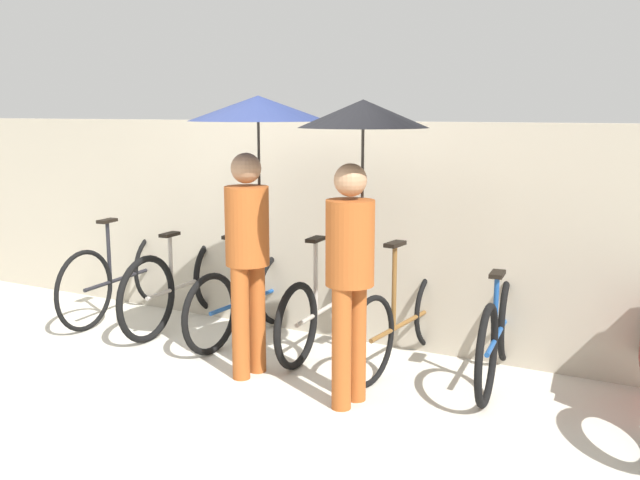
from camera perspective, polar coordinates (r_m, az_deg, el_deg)
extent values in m
plane|color=beige|center=(5.00, -12.00, -12.90)|extent=(30.00, 30.00, 0.00)
cube|color=#B2A893|center=(6.26, -0.97, 0.95)|extent=(12.70, 0.12, 1.86)
torus|color=black|center=(7.53, -12.92, -2.09)|extent=(0.11, 0.74, 0.73)
torus|color=black|center=(6.71, -18.32, -3.87)|extent=(0.11, 0.74, 0.73)
cylinder|color=black|center=(7.11, -15.46, -2.93)|extent=(0.13, 1.08, 0.04)
cylinder|color=black|center=(6.91, -16.55, -0.96)|extent=(0.04, 0.04, 0.57)
cube|color=black|center=(6.86, -16.67, 1.48)|extent=(0.11, 0.21, 0.03)
cylinder|color=black|center=(7.47, -13.01, 0.33)|extent=(0.04, 0.04, 0.64)
cylinder|color=black|center=(7.42, -13.12, 2.77)|extent=(0.44, 0.07, 0.03)
torus|color=black|center=(7.09, -8.27, -2.64)|extent=(0.10, 0.75, 0.75)
torus|color=black|center=(6.25, -13.70, -4.61)|extent=(0.10, 0.75, 0.75)
cylinder|color=#A59E93|center=(6.66, -10.81, -3.57)|extent=(0.10, 1.07, 0.04)
cylinder|color=#A59E93|center=(6.46, -11.86, -1.82)|extent=(0.04, 0.04, 0.49)
cube|color=black|center=(6.41, -11.94, 0.43)|extent=(0.10, 0.20, 0.03)
cylinder|color=#A59E93|center=(7.02, -8.34, -0.08)|extent=(0.04, 0.04, 0.65)
cylinder|color=#A59E93|center=(6.97, -8.41, 2.53)|extent=(0.44, 0.05, 0.03)
torus|color=black|center=(6.59, -3.32, -3.88)|extent=(0.09, 0.67, 0.67)
torus|color=black|center=(5.84, -8.76, -5.87)|extent=(0.09, 0.67, 0.67)
cylinder|color=#19478C|center=(6.21, -5.87, -4.82)|extent=(0.08, 0.98, 0.04)
cylinder|color=#19478C|center=(6.01, -6.90, -2.54)|extent=(0.04, 0.04, 0.57)
cube|color=black|center=(5.95, -6.97, 0.29)|extent=(0.10, 0.20, 0.03)
cylinder|color=#19478C|center=(6.51, -3.35, -0.65)|extent=(0.04, 0.04, 0.76)
cylinder|color=#19478C|center=(6.45, -3.39, 2.66)|extent=(0.44, 0.05, 0.03)
torus|color=black|center=(6.38, 2.40, -4.35)|extent=(0.09, 0.68, 0.67)
torus|color=black|center=(5.47, -1.90, -6.87)|extent=(0.09, 0.68, 0.67)
cylinder|color=#A59E93|center=(5.92, 0.42, -5.52)|extent=(0.09, 1.04, 0.04)
cylinder|color=#A59E93|center=(5.68, -0.35, -3.07)|extent=(0.04, 0.04, 0.60)
cube|color=black|center=(5.62, -0.35, 0.06)|extent=(0.10, 0.20, 0.03)
cylinder|color=#A59E93|center=(6.30, 2.43, -1.18)|extent=(0.04, 0.04, 0.72)
cylinder|color=#A59E93|center=(6.23, 2.45, 2.06)|extent=(0.44, 0.05, 0.03)
torus|color=black|center=(6.04, 9.05, -5.35)|extent=(0.10, 0.67, 0.67)
torus|color=black|center=(5.14, 4.09, -8.08)|extent=(0.10, 0.67, 0.67)
cylinder|color=brown|center=(5.58, 6.78, -6.61)|extent=(0.13, 1.05, 0.04)
cylinder|color=brown|center=(5.34, 5.95, -3.84)|extent=(0.04, 0.04, 0.64)
cube|color=black|center=(5.27, 6.02, -0.32)|extent=(0.11, 0.21, 0.03)
cylinder|color=brown|center=(5.96, 9.13, -2.40)|extent=(0.04, 0.04, 0.64)
cylinder|color=brown|center=(5.90, 9.22, 0.63)|extent=(0.44, 0.07, 0.03)
torus|color=black|center=(5.84, 14.75, -5.95)|extent=(0.12, 0.70, 0.70)
torus|color=black|center=(4.92, 13.20, -8.97)|extent=(0.12, 0.70, 0.70)
cylinder|color=#19478C|center=(5.38, 14.04, -7.33)|extent=(0.14, 0.97, 0.04)
cylinder|color=#19478C|center=(5.15, 13.88, -5.38)|extent=(0.04, 0.04, 0.47)
cube|color=black|center=(5.09, 14.00, -2.66)|extent=(0.11, 0.21, 0.03)
cylinder|color=#19478C|center=(5.75, 14.91, -2.55)|extent=(0.04, 0.04, 0.71)
cylinder|color=#19478C|center=(5.68, 15.08, 0.95)|extent=(0.44, 0.07, 0.03)
cylinder|color=#9E4C1E|center=(5.27, -6.38, -6.64)|extent=(0.13, 0.13, 0.84)
cylinder|color=#9E4C1E|center=(5.39, -5.07, -6.20)|extent=(0.13, 0.13, 0.84)
cylinder|color=#9E4C1E|center=(5.17, -5.86, 1.13)|extent=(0.32, 0.32, 0.57)
sphere|color=#997051|center=(5.12, -5.95, 5.74)|extent=(0.22, 0.22, 0.22)
cylinder|color=#332D28|center=(5.23, -4.90, 5.55)|extent=(0.02, 0.02, 0.71)
cone|color=#19234C|center=(5.21, -4.97, 10.46)|extent=(1.01, 1.01, 0.18)
cylinder|color=#9E4C1E|center=(4.72, 1.73, -8.70)|extent=(0.13, 0.13, 0.83)
cylinder|color=#9E4C1E|center=(4.87, 2.95, -8.14)|extent=(0.13, 0.13, 0.83)
cylinder|color=#9E4C1E|center=(4.62, 2.41, -0.24)|extent=(0.32, 0.32, 0.56)
sphere|color=tan|center=(4.56, 2.45, 4.81)|extent=(0.21, 0.21, 0.21)
cylinder|color=#332D28|center=(4.68, 3.41, 4.64)|extent=(0.02, 0.02, 0.70)
cone|color=black|center=(4.66, 3.47, 10.06)|extent=(0.85, 0.85, 0.18)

